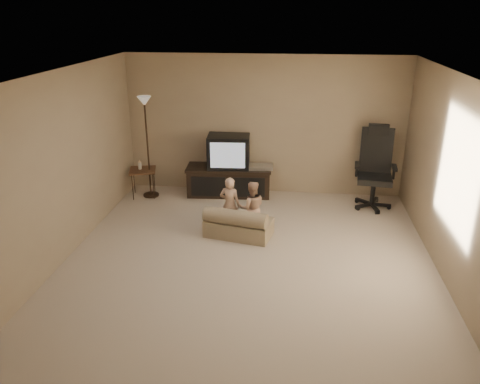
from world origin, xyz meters
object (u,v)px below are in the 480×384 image
object	(u,v)px
tv_stand	(229,170)
child_sofa	(238,225)
office_chair	(374,178)
floor_lamp	(146,125)
toddler_left	(230,204)
toddler_right	(252,208)
side_table	(142,170)

from	to	relation	value
tv_stand	child_sofa	bearing A→B (deg)	-81.58
office_chair	child_sofa	world-z (taller)	office_chair
floor_lamp	child_sofa	distance (m)	2.57
toddler_left	toddler_right	xyz separation A→B (m)	(0.34, -0.04, -0.02)
side_table	floor_lamp	world-z (taller)	floor_lamp
child_sofa	side_table	bearing A→B (deg)	155.07
child_sofa	toddler_left	size ratio (longest dim) A/B	1.22
side_table	floor_lamp	distance (m)	0.85
toddler_right	child_sofa	bearing A→B (deg)	26.91
tv_stand	child_sofa	xyz separation A→B (m)	(0.37, -1.70, -0.27)
child_sofa	toddler_left	distance (m)	0.34
child_sofa	toddler_left	world-z (taller)	toddler_left
floor_lamp	toddler_left	size ratio (longest dim) A/B	2.10
tv_stand	floor_lamp	bearing A→B (deg)	-173.71
floor_lamp	child_sofa	xyz separation A→B (m)	(1.79, -1.44, -1.14)
tv_stand	floor_lamp	world-z (taller)	floor_lamp
tv_stand	toddler_right	xyz separation A→B (m)	(0.56, -1.55, -0.05)
toddler_right	office_chair	bearing A→B (deg)	-157.76
toddler_left	child_sofa	bearing A→B (deg)	137.31
floor_lamp	toddler_right	bearing A→B (deg)	-33.11
child_sofa	office_chair	bearing A→B (deg)	45.54
tv_stand	office_chair	size ratio (longest dim) A/B	1.13
tv_stand	toddler_left	xyz separation A→B (m)	(0.22, -1.51, -0.03)
floor_lamp	toddler_left	world-z (taller)	floor_lamp
office_chair	floor_lamp	bearing A→B (deg)	-173.68
side_table	toddler_right	world-z (taller)	toddler_right
floor_lamp	child_sofa	world-z (taller)	floor_lamp
tv_stand	toddler_left	distance (m)	1.53
side_table	toddler_left	xyz separation A→B (m)	(1.77, -1.24, -0.06)
side_table	child_sofa	size ratio (longest dim) A/B	0.65
side_table	office_chair	bearing A→B (deg)	0.35
tv_stand	toddler_left	world-z (taller)	tv_stand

